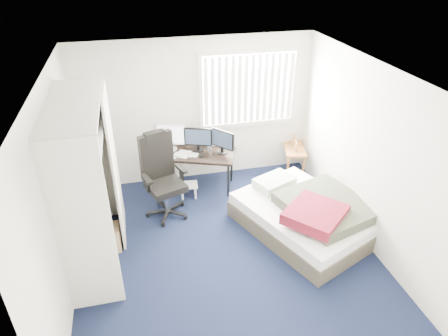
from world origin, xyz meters
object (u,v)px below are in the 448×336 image
(office_chair, at_px, (163,184))
(desk, at_px, (195,150))
(nightstand, at_px, (294,150))
(bed, at_px, (307,215))

(office_chair, bearing_deg, desk, 46.47)
(nightstand, height_order, bed, nightstand)
(nightstand, distance_m, bed, 1.79)
(desk, bearing_deg, nightstand, 2.94)
(bed, bearing_deg, office_chair, 154.46)
(office_chair, height_order, nightstand, office_chair)
(desk, xyz_separation_m, bed, (1.38, -1.62, -0.43))
(office_chair, xyz_separation_m, nightstand, (2.48, 0.76, -0.09))
(nightstand, bearing_deg, bed, -105.38)
(nightstand, bearing_deg, desk, -177.06)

